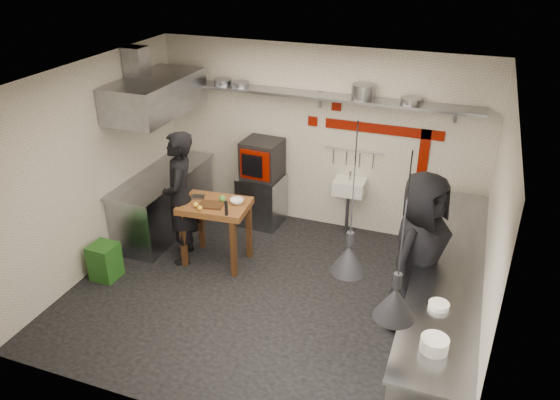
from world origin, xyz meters
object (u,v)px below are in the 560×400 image
(oven_stand, at_px, (262,200))
(combi_oven, at_px, (262,158))
(chef_right, at_px, (418,254))
(prep_table, at_px, (216,233))
(green_bin, at_px, (105,261))
(chef_left, at_px, (180,198))

(oven_stand, bearing_deg, combi_oven, 88.26)
(combi_oven, bearing_deg, oven_stand, -91.74)
(chef_right, bearing_deg, prep_table, 103.53)
(prep_table, height_order, chef_right, chef_right)
(oven_stand, xyz_separation_m, green_bin, (-1.40, -2.15, -0.15))
(green_bin, height_order, prep_table, prep_table)
(prep_table, height_order, chef_left, chef_left)
(green_bin, bearing_deg, prep_table, 35.82)
(oven_stand, bearing_deg, green_bin, -119.85)
(chef_right, bearing_deg, chef_left, 106.47)
(combi_oven, distance_m, prep_table, 1.46)
(oven_stand, bearing_deg, prep_table, -94.26)
(combi_oven, height_order, chef_right, chef_right)
(combi_oven, xyz_separation_m, chef_left, (-0.64, -1.40, -0.14))
(chef_left, bearing_deg, prep_table, 78.18)
(green_bin, distance_m, prep_table, 1.54)
(combi_oven, xyz_separation_m, green_bin, (-1.40, -2.20, -0.84))
(oven_stand, height_order, chef_left, chef_left)
(green_bin, relative_size, chef_left, 0.26)
(chef_right, bearing_deg, green_bin, 119.03)
(oven_stand, height_order, green_bin, oven_stand)
(green_bin, xyz_separation_m, chef_left, (0.76, 0.80, 0.70))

